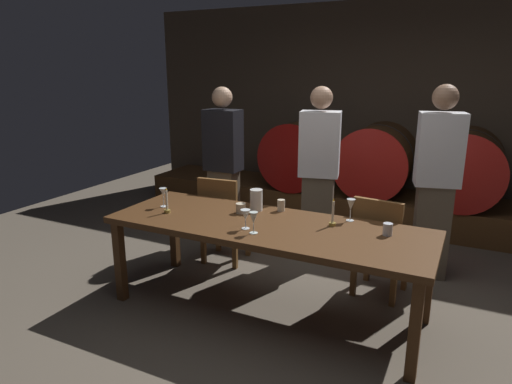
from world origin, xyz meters
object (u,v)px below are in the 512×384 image
at_px(guest_left, 223,165).
at_px(wine_barrel_right, 464,167).
at_px(wine_glass_far_left, 163,193).
at_px(cup_left, 241,208).
at_px(candle_left, 167,206).
at_px(wine_glass_far_right, 351,205).
at_px(chair_right, 380,242).
at_px(wine_barrel_left, 302,153).
at_px(cup_center, 281,205).
at_px(wine_glass_center_left, 245,215).
at_px(dining_table, 267,232).
at_px(pitcher, 256,200).
at_px(cup_right, 388,229).
at_px(wine_barrel_center, 377,160).
at_px(guest_center, 319,174).
at_px(candle_right, 333,218).
at_px(guest_right, 436,182).
at_px(chair_left, 223,216).
at_px(wine_glass_center_right, 254,219).

bearing_deg(guest_left, wine_barrel_right, -149.20).
height_order(wine_glass_far_left, cup_left, wine_glass_far_left).
height_order(candle_left, wine_glass_far_right, candle_left).
bearing_deg(chair_right, wine_barrel_left, -47.45).
relative_size(wine_glass_far_right, cup_center, 1.82).
bearing_deg(wine_glass_center_left, dining_table, 60.99).
relative_size(candle_left, pitcher, 1.21).
bearing_deg(guest_left, cup_right, 151.30).
bearing_deg(wine_barrel_center, wine_glass_far_right, -83.28).
bearing_deg(cup_center, wine_glass_center_left, -97.10).
distance_m(chair_right, guest_center, 0.98).
distance_m(wine_barrel_right, chair_right, 2.09).
bearing_deg(cup_center, dining_table, -84.73).
height_order(wine_barrel_left, wine_barrel_center, same).
relative_size(candle_right, wine_glass_center_left, 1.47).
relative_size(guest_right, cup_right, 19.61).
xyz_separation_m(wine_barrel_right, guest_center, (-1.26, -1.46, 0.10)).
xyz_separation_m(guest_center, cup_left, (-0.32, -1.01, -0.11)).
relative_size(wine_glass_far_right, cup_left, 2.14).
relative_size(guest_right, candle_left, 8.09).
xyz_separation_m(dining_table, cup_left, (-0.31, 0.15, 0.11)).
bearing_deg(chair_left, cup_left, 127.83).
bearing_deg(cup_left, wine_barrel_left, 99.12).
distance_m(guest_right, cup_left, 1.77).
height_order(candle_right, cup_right, candle_right).
height_order(candle_left, wine_glass_center_left, candle_left).
height_order(guest_center, wine_glass_center_left, guest_center).
bearing_deg(guest_left, chair_left, 117.86).
xyz_separation_m(guest_left, wine_glass_center_right, (1.07, -1.41, -0.03)).
bearing_deg(cup_left, guest_center, 72.39).
relative_size(wine_glass_center_left, cup_center, 1.54).
xyz_separation_m(wine_barrel_right, guest_left, (-2.34, -1.45, 0.09)).
bearing_deg(guest_right, wine_glass_center_right, 39.80).
bearing_deg(chair_right, guest_right, -112.72).
distance_m(dining_table, wine_glass_center_left, 0.26).
relative_size(wine_barrel_center, guest_right, 0.54).
height_order(pitcher, wine_glass_center_right, pitcher).
bearing_deg(wine_barrel_right, cup_left, -122.48).
height_order(guest_left, wine_glass_far_right, guest_left).
relative_size(wine_barrel_right, chair_left, 1.07).
distance_m(guest_center, wine_glass_center_left, 1.34).
distance_m(wine_barrel_left, wine_barrel_center, 0.99).
bearing_deg(cup_left, guest_left, 126.55).
relative_size(wine_barrel_right, pitcher, 5.23).
relative_size(chair_left, candle_left, 4.06).
relative_size(guest_left, wine_glass_center_right, 10.66).
bearing_deg(wine_barrel_center, candle_right, -85.82).
bearing_deg(cup_center, candle_right, -19.03).
bearing_deg(chair_right, dining_table, 46.96).
relative_size(chair_left, wine_glass_center_left, 5.96).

